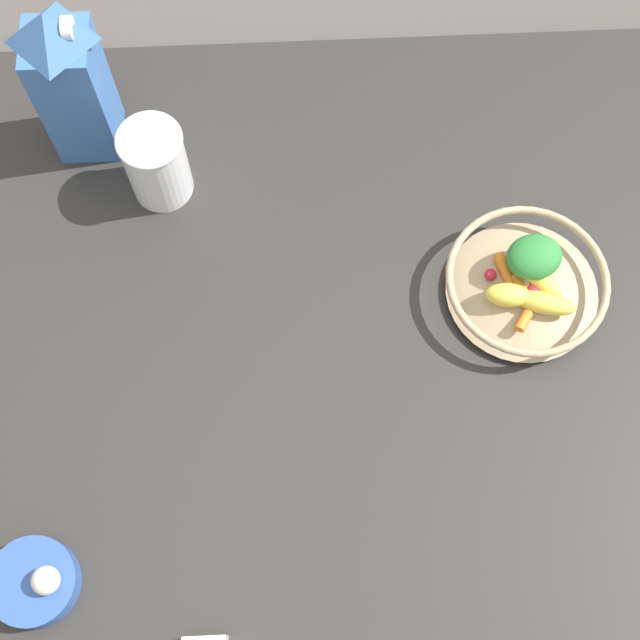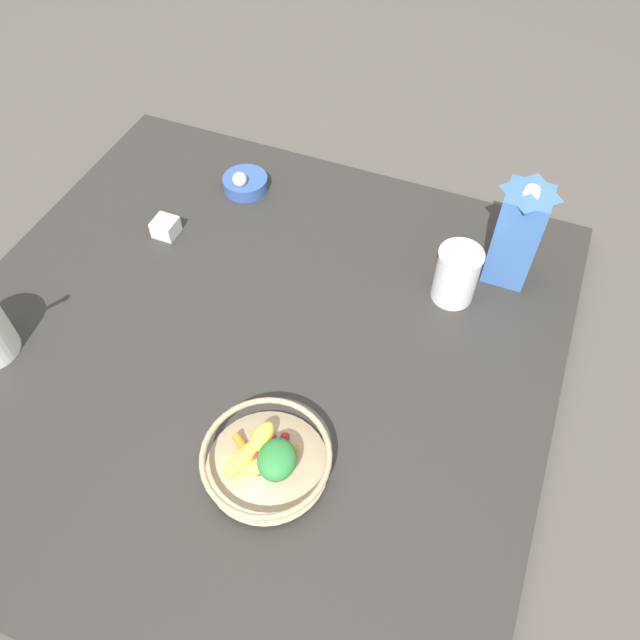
{
  "view_description": "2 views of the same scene",
  "coord_description": "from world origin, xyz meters",
  "px_view_note": "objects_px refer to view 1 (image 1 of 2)",
  "views": [
    {
      "loc": [
        -0.29,
        0.08,
        1.1
      ],
      "look_at": [
        0.09,
        0.06,
        0.12
      ],
      "focal_mm": 50.0,
      "sensor_mm": 36.0,
      "label": 1
    },
    {
      "loc": [
        0.38,
        -0.57,
        0.97
      ],
      "look_at": [
        0.14,
        0.04,
        0.13
      ],
      "focal_mm": 35.0,
      "sensor_mm": 36.0,
      "label": 2
    }
  ],
  "objects_px": {
    "milk_carton": "(71,82)",
    "garlic_bowl": "(35,582)",
    "fruit_bowl": "(526,283)",
    "drinking_cup": "(156,162)"
  },
  "relations": [
    {
      "from": "drinking_cup",
      "to": "garlic_bowl",
      "type": "distance_m",
      "value": 0.53
    },
    {
      "from": "fruit_bowl",
      "to": "garlic_bowl",
      "type": "distance_m",
      "value": 0.69
    },
    {
      "from": "milk_carton",
      "to": "garlic_bowl",
      "type": "distance_m",
      "value": 0.61
    },
    {
      "from": "milk_carton",
      "to": "garlic_bowl",
      "type": "bearing_deg",
      "value": 176.68
    },
    {
      "from": "garlic_bowl",
      "to": "milk_carton",
      "type": "bearing_deg",
      "value": -3.32
    },
    {
      "from": "fruit_bowl",
      "to": "drinking_cup",
      "type": "relative_size",
      "value": 1.74
    },
    {
      "from": "garlic_bowl",
      "to": "fruit_bowl",
      "type": "bearing_deg",
      "value": -60.74
    },
    {
      "from": "garlic_bowl",
      "to": "drinking_cup",
      "type": "bearing_deg",
      "value": -14.51
    },
    {
      "from": "fruit_bowl",
      "to": "garlic_bowl",
      "type": "bearing_deg",
      "value": 119.26
    },
    {
      "from": "milk_carton",
      "to": "garlic_bowl",
      "type": "relative_size",
      "value": 2.48
    }
  ]
}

